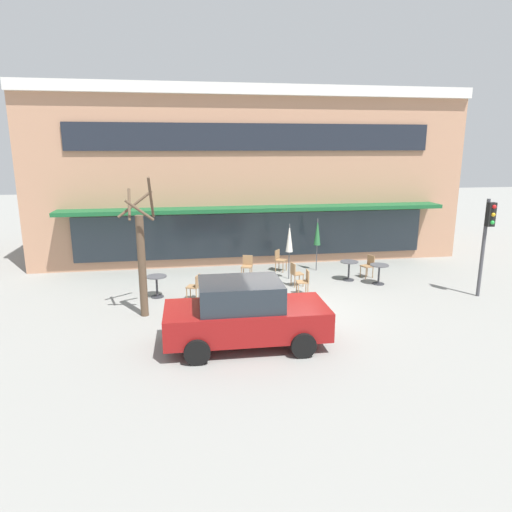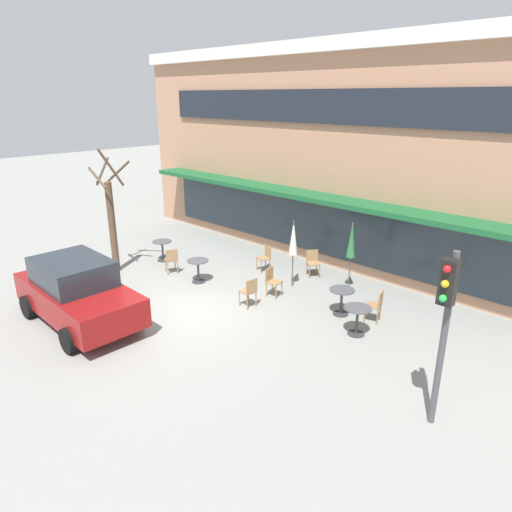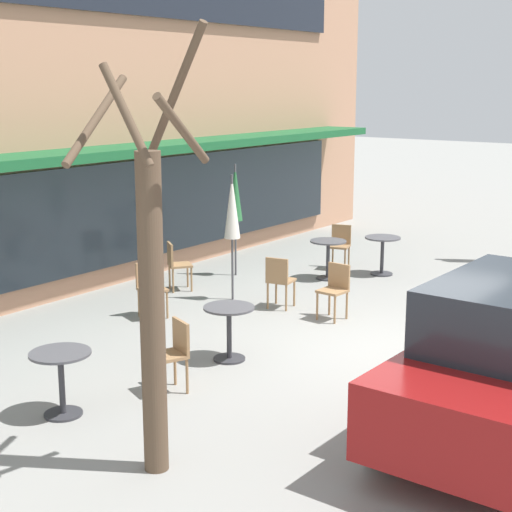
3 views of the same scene
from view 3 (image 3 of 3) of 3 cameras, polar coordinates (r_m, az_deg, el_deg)
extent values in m
plane|color=gray|center=(11.21, 9.89, -7.10)|extent=(80.00, 80.00, 0.00)
cube|color=#19592D|center=(13.90, -10.37, 7.44)|extent=(16.18, 1.10, 0.16)
cube|color=#2D3842|center=(14.41, -11.53, 2.75)|extent=(15.23, 0.10, 1.90)
cylinder|color=#333338|center=(15.29, 5.23, -1.61)|extent=(0.44, 0.44, 0.03)
cylinder|color=#333338|center=(15.21, 5.25, -0.27)|extent=(0.07, 0.07, 0.70)
cylinder|color=#4C4C51|center=(15.13, 5.28, 1.08)|extent=(0.70, 0.70, 0.03)
cylinder|color=#333338|center=(9.42, -13.83, -11.08)|extent=(0.44, 0.44, 0.03)
cylinder|color=#333338|center=(9.28, -13.95, -9.01)|extent=(0.07, 0.07, 0.70)
cylinder|color=#4C4C51|center=(9.16, -14.07, -6.88)|extent=(0.70, 0.70, 0.03)
cylinder|color=#333338|center=(10.87, -1.95, -7.47)|extent=(0.44, 0.44, 0.03)
cylinder|color=#333338|center=(10.75, -1.97, -5.64)|extent=(0.07, 0.07, 0.70)
cylinder|color=#4C4C51|center=(10.65, -1.98, -3.77)|extent=(0.70, 0.70, 0.03)
cylinder|color=#333338|center=(15.77, 9.11, -1.28)|extent=(0.44, 0.44, 0.03)
cylinder|color=#333338|center=(15.69, 9.16, 0.01)|extent=(0.07, 0.07, 0.70)
cylinder|color=#4C4C51|center=(15.62, 9.21, 1.32)|extent=(0.70, 0.70, 0.03)
cylinder|color=#4C4C51|center=(13.56, -1.74, 1.32)|extent=(0.04, 0.04, 2.20)
cone|color=silver|center=(13.46, -1.75, 3.61)|extent=(0.28, 0.28, 1.10)
cylinder|color=#4C4C51|center=(15.31, -1.51, 2.61)|extent=(0.04, 0.04, 2.20)
cone|color=#286B38|center=(15.22, -1.52, 4.65)|extent=(0.28, 0.28, 1.10)
cylinder|color=#9E754C|center=(15.88, 6.49, -0.33)|extent=(0.04, 0.04, 0.45)
cylinder|color=#9E754C|center=(15.96, 5.30, -0.24)|extent=(0.04, 0.04, 0.45)
cylinder|color=#9E754C|center=(16.21, 6.77, -0.08)|extent=(0.04, 0.04, 0.45)
cylinder|color=#9E754C|center=(16.28, 5.60, 0.01)|extent=(0.04, 0.04, 0.45)
cube|color=#9E754C|center=(16.03, 6.06, 0.70)|extent=(0.50, 0.50, 0.04)
cube|color=#9E754C|center=(16.16, 6.23, 1.59)|extent=(0.15, 0.39, 0.40)
cylinder|color=#9E754C|center=(9.57, -6.88, -9.06)|extent=(0.04, 0.04, 0.45)
cylinder|color=#9E754C|center=(9.86, -7.71, -8.42)|extent=(0.04, 0.04, 0.45)
cylinder|color=#9E754C|center=(9.70, -5.03, -8.71)|extent=(0.04, 0.04, 0.45)
cylinder|color=#9E754C|center=(9.99, -5.91, -8.09)|extent=(0.04, 0.04, 0.45)
cube|color=#9E754C|center=(9.69, -6.42, -7.21)|extent=(0.52, 0.52, 0.04)
cube|color=#9E754C|center=(9.69, -5.48, -5.81)|extent=(0.19, 0.39, 0.40)
cylinder|color=#9E754C|center=(12.43, 5.75, -3.93)|extent=(0.04, 0.04, 0.45)
cylinder|color=#9E754C|center=(12.61, 4.48, -3.66)|extent=(0.04, 0.04, 0.45)
cylinder|color=#9E754C|center=(12.70, 6.62, -3.60)|extent=(0.04, 0.04, 0.45)
cylinder|color=#9E754C|center=(12.88, 5.36, -3.33)|extent=(0.04, 0.04, 0.45)
cube|color=#9E754C|center=(12.59, 5.57, -2.56)|extent=(0.43, 0.43, 0.04)
cube|color=#9E754C|center=(12.68, 6.06, -1.43)|extent=(0.07, 0.40, 0.40)
cylinder|color=#9E754C|center=(13.49, 1.47, -2.56)|extent=(0.04, 0.04, 0.45)
cylinder|color=#9E754C|center=(13.35, 2.80, -2.72)|extent=(0.04, 0.04, 0.45)
cylinder|color=#9E754C|center=(13.19, 0.86, -2.90)|extent=(0.04, 0.04, 0.45)
cylinder|color=#9E754C|center=(13.05, 2.21, -3.07)|extent=(0.04, 0.04, 0.45)
cube|color=#9E754C|center=(13.21, 1.84, -1.79)|extent=(0.46, 0.46, 0.04)
cube|color=#9E754C|center=(13.00, 1.52, -1.02)|extent=(0.11, 0.40, 0.40)
cylinder|color=#9E754C|center=(14.63, -4.99, -1.40)|extent=(0.04, 0.04, 0.45)
cylinder|color=#9E754C|center=(14.31, -4.71, -1.72)|extent=(0.04, 0.04, 0.45)
cylinder|color=#9E754C|center=(14.57, -6.30, -1.49)|extent=(0.04, 0.04, 0.45)
cylinder|color=#9E754C|center=(14.24, -6.05, -1.81)|extent=(0.04, 0.04, 0.45)
cube|color=#9E754C|center=(14.38, -5.54, -0.66)|extent=(0.56, 0.56, 0.04)
cube|color=#9E754C|center=(14.30, -6.26, 0.16)|extent=(0.27, 0.34, 0.40)
cylinder|color=#9E754C|center=(12.73, -6.47, -3.55)|extent=(0.04, 0.04, 0.45)
cylinder|color=#9E754C|center=(12.59, -7.86, -3.78)|extent=(0.04, 0.04, 0.45)
cylinder|color=#9E754C|center=(13.02, -7.15, -3.20)|extent=(0.04, 0.04, 0.45)
cylinder|color=#9E754C|center=(12.88, -8.51, -3.42)|extent=(0.04, 0.04, 0.45)
cube|color=#9E754C|center=(12.74, -7.53, -2.42)|extent=(0.51, 0.51, 0.04)
cube|color=#9E754C|center=(12.84, -7.91, -1.30)|extent=(0.39, 0.18, 0.40)
cylinder|color=black|center=(10.37, 16.31, -7.20)|extent=(0.64, 0.23, 0.64)
cylinder|color=black|center=(8.15, 9.52, -12.39)|extent=(0.64, 0.23, 0.64)
cylinder|color=brown|center=(7.49, -7.55, -4.40)|extent=(0.24, 0.24, 3.12)
cylinder|color=brown|center=(7.42, -5.88, 11.77)|extent=(0.13, 0.81, 1.27)
cylinder|color=brown|center=(7.44, -11.57, 9.73)|extent=(1.07, 0.38, 0.81)
cylinder|color=brown|center=(6.98, -9.42, 10.10)|extent=(0.10, 0.58, 0.90)
cylinder|color=brown|center=(6.96, -5.37, 9.12)|extent=(0.81, 0.20, 0.66)
camera|label=1|loc=(10.87, 91.57, 7.08)|focal=32.00mm
camera|label=2|loc=(19.33, 44.93, 15.17)|focal=32.00mm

